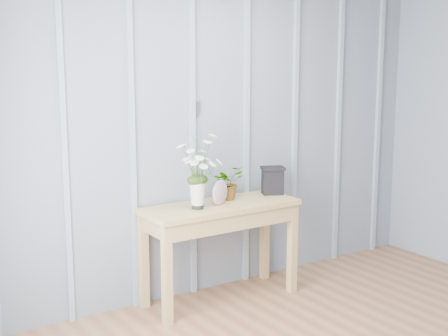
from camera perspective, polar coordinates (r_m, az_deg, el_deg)
room_shell at (r=3.78m, az=10.87°, el=12.26°), size 4.00×4.50×2.50m
sideboard at (r=4.69m, az=-0.34°, el=-4.66°), size 1.20×0.45×0.75m
daisy_vase at (r=4.45m, az=-2.45°, el=0.57°), size 0.39×0.30×0.55m
spider_plant at (r=4.79m, az=0.37°, el=-1.33°), size 0.26×0.23×0.26m
felt_disc_vessel at (r=4.61m, az=-0.37°, el=-2.24°), size 0.19×0.12×0.19m
carved_box at (r=4.98m, az=4.47°, el=-1.12°), size 0.22×0.20×0.22m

